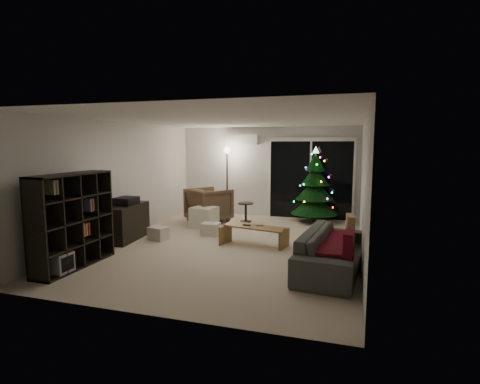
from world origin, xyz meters
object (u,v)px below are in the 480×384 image
object	(u,v)px
media_cabinet	(127,222)
coffee_table	(254,236)
bookshelf	(63,220)
christmas_tree	(315,185)
sofa	(333,251)
armchair	(209,205)

from	to	relation	value
media_cabinet	coffee_table	size ratio (longest dim) A/B	0.95
bookshelf	christmas_tree	xyz separation A→B (m)	(3.61, 4.83, 0.20)
coffee_table	christmas_tree	xyz separation A→B (m)	(0.90, 2.71, 0.78)
sofa	coffee_table	distance (m)	1.90
coffee_table	armchair	bearing A→B (deg)	145.41
coffee_table	christmas_tree	world-z (taller)	christmas_tree
bookshelf	coffee_table	xyz separation A→B (m)	(2.71, 2.12, -0.58)
sofa	coffee_table	xyz separation A→B (m)	(-1.59, 1.03, -0.12)
armchair	media_cabinet	bearing A→B (deg)	101.05
bookshelf	armchair	bearing A→B (deg)	75.95
armchair	christmas_tree	world-z (taller)	christmas_tree
media_cabinet	sofa	size ratio (longest dim) A/B	0.54
media_cabinet	christmas_tree	bearing A→B (deg)	34.72
media_cabinet	sofa	xyz separation A→B (m)	(4.30, -0.71, -0.05)
media_cabinet	coffee_table	distance (m)	2.73
bookshelf	coffee_table	bearing A→B (deg)	37.24
bookshelf	media_cabinet	xyz separation A→B (m)	(0.00, 1.80, -0.40)
sofa	christmas_tree	world-z (taller)	christmas_tree
christmas_tree	media_cabinet	bearing A→B (deg)	-140.02
bookshelf	media_cabinet	size ratio (longest dim) A/B	1.29
sofa	coffee_table	size ratio (longest dim) A/B	1.74
media_cabinet	coffee_table	xyz separation A→B (m)	(2.71, 0.32, -0.18)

